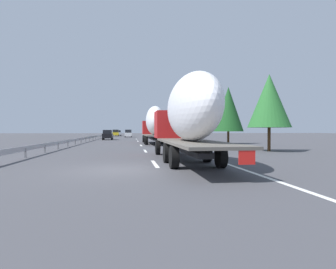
% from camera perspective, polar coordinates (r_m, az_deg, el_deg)
% --- Properties ---
extents(ground_plane, '(260.00, 260.00, 0.00)m').
position_cam_1_polar(ground_plane, '(52.55, -8.28, -1.08)').
color(ground_plane, '#424247').
extents(lane_stripe_0, '(3.20, 0.20, 0.01)m').
position_cam_1_polar(lane_stripe_0, '(14.68, -2.67, -5.93)').
color(lane_stripe_0, white).
rests_on(lane_stripe_0, ground_plane).
extents(lane_stripe_1, '(3.20, 0.20, 0.01)m').
position_cam_1_polar(lane_stripe_1, '(23.80, -4.62, -3.34)').
color(lane_stripe_1, white).
rests_on(lane_stripe_1, ground_plane).
extents(lane_stripe_2, '(3.20, 0.20, 0.01)m').
position_cam_1_polar(lane_stripe_2, '(32.74, -5.46, -2.21)').
color(lane_stripe_2, white).
rests_on(lane_stripe_2, ground_plane).
extents(lane_stripe_3, '(3.20, 0.20, 0.01)m').
position_cam_1_polar(lane_stripe_3, '(45.81, -6.11, -1.34)').
color(lane_stripe_3, white).
rests_on(lane_stripe_3, ground_plane).
extents(lane_stripe_4, '(3.20, 0.20, 0.01)m').
position_cam_1_polar(lane_stripe_4, '(58.05, -6.45, -0.89)').
color(lane_stripe_4, white).
rests_on(lane_stripe_4, ground_plane).
extents(lane_stripe_5, '(3.20, 0.20, 0.01)m').
position_cam_1_polar(lane_stripe_5, '(55.98, -6.40, -0.95)').
color(lane_stripe_5, white).
rests_on(lane_stripe_5, ground_plane).
extents(edge_line_right, '(110.00, 0.20, 0.01)m').
position_cam_1_polar(edge_line_right, '(57.76, -2.76, -0.89)').
color(edge_line_right, white).
rests_on(edge_line_right, ground_plane).
extents(truck_lead, '(13.18, 2.55, 4.75)m').
position_cam_1_polar(truck_lead, '(36.21, -2.83, 2.26)').
color(truck_lead, '#B21919').
rests_on(truck_lead, ground_plane).
extents(truck_trailing, '(14.08, 2.55, 4.55)m').
position_cam_1_polar(truck_trailing, '(15.32, 3.91, 3.98)').
color(truck_trailing, '#B21919').
rests_on(truck_trailing, ground_plane).
extents(car_white_van, '(4.16, 1.80, 1.95)m').
position_cam_1_polar(car_white_van, '(73.09, -8.03, 0.21)').
color(car_white_van, white).
rests_on(car_white_van, ground_plane).
extents(car_black_suv, '(4.09, 1.78, 1.83)m').
position_cam_1_polar(car_black_suv, '(53.31, -12.08, -0.06)').
color(car_black_suv, black).
rests_on(car_black_suv, ground_plane).
extents(car_yellow_coupe, '(4.55, 1.87, 1.99)m').
position_cam_1_polar(car_yellow_coupe, '(86.69, -10.51, 0.31)').
color(car_yellow_coupe, gold).
rests_on(car_yellow_coupe, ground_plane).
extents(car_silver_hatch, '(4.68, 1.85, 1.81)m').
position_cam_1_polar(car_silver_hatch, '(95.52, -10.02, 0.32)').
color(car_silver_hatch, '#ADB2B7').
rests_on(car_silver_hatch, ground_plane).
extents(road_sign, '(0.10, 0.90, 3.17)m').
position_cam_1_polar(road_sign, '(55.19, -1.28, 1.30)').
color(road_sign, gray).
rests_on(road_sign, ground_plane).
extents(tree_0, '(3.52, 3.52, 6.40)m').
position_cam_1_polar(tree_0, '(24.98, 19.78, 6.41)').
color(tree_0, '#472D19').
rests_on(tree_0, ground_plane).
extents(tree_1, '(3.90, 3.90, 7.38)m').
position_cam_1_polar(tree_1, '(37.52, 12.09, 5.02)').
color(tree_1, '#472D19').
rests_on(tree_1, ground_plane).
extents(tree_2, '(2.43, 2.43, 5.80)m').
position_cam_1_polar(tree_2, '(56.05, 4.36, 3.01)').
color(tree_2, '#472D19').
rests_on(tree_2, ground_plane).
extents(guardrail_median, '(94.00, 0.10, 0.76)m').
position_cam_1_polar(guardrail_median, '(55.92, -14.41, -0.39)').
color(guardrail_median, '#9EA0A5').
rests_on(guardrail_median, ground_plane).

